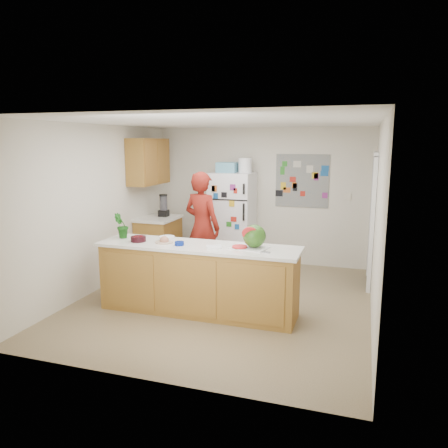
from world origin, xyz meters
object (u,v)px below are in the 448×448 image
(refrigerator, at_px, (232,219))
(person, at_px, (202,227))
(watermelon, at_px, (254,236))
(cherry_bowl, at_px, (138,239))

(refrigerator, xyz_separation_m, person, (-0.18, -1.08, 0.04))
(person, bearing_deg, watermelon, 149.63)
(refrigerator, height_order, cherry_bowl, refrigerator)
(cherry_bowl, bearing_deg, watermelon, 4.01)
(refrigerator, bearing_deg, watermelon, -66.88)
(refrigerator, height_order, person, person)
(cherry_bowl, bearing_deg, refrigerator, 76.62)
(watermelon, height_order, cherry_bowl, watermelon)
(person, xyz_separation_m, cherry_bowl, (-0.40, -1.36, 0.06))
(person, distance_m, watermelon, 1.73)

